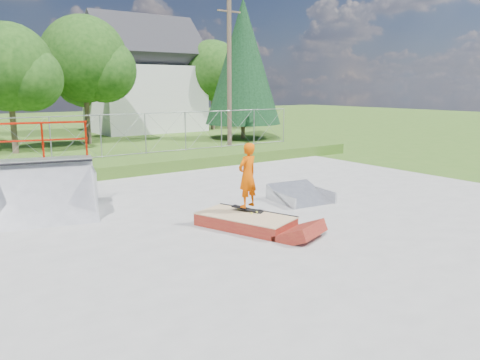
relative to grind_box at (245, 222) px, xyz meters
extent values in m
plane|color=#39621C|center=(0.06, -0.22, -0.17)|extent=(120.00, 120.00, 0.00)
cube|color=gray|center=(0.06, -0.22, -0.15)|extent=(20.00, 16.00, 0.04)
cube|color=#39621C|center=(0.06, 9.28, 0.08)|extent=(24.00, 3.00, 0.50)
cube|color=maroon|center=(0.00, 0.00, -0.01)|extent=(1.86, 2.57, 0.33)
cube|color=tan|center=(0.00, 0.00, 0.16)|extent=(1.88, 2.59, 0.02)
cube|color=black|center=(0.25, 0.25, 0.22)|extent=(0.61, 0.79, 0.13)
imported|color=#E15100|center=(0.25, 0.25, 1.02)|extent=(0.66, 0.50, 1.61)
cube|color=white|center=(9.06, 25.78, 2.33)|extent=(8.00, 6.00, 5.00)
cube|color=#2A292F|center=(9.06, 25.78, 5.73)|extent=(8.40, 6.08, 6.08)
cylinder|color=brown|center=(7.56, 11.78, 3.83)|extent=(0.24, 0.24, 8.00)
cylinder|color=brown|center=(-1.94, 17.78, 1.05)|extent=(0.30, 0.30, 2.45)
sphere|color=#173E11|center=(-1.94, 17.78, 4.24)|extent=(4.48, 4.48, 4.48)
sphere|color=#173E11|center=(-1.10, 17.22, 3.68)|extent=(3.36, 3.36, 3.36)
cylinder|color=brown|center=(2.56, 19.78, 1.23)|extent=(0.30, 0.30, 2.80)
sphere|color=#173E11|center=(2.56, 19.78, 4.87)|extent=(5.12, 5.12, 5.12)
sphere|color=#173E11|center=(3.52, 19.14, 4.23)|extent=(3.84, 3.84, 3.84)
cylinder|color=brown|center=(14.06, 23.78, 1.14)|extent=(0.30, 0.30, 2.62)
sphere|color=#173E11|center=(14.06, 23.78, 4.55)|extent=(4.80, 4.80, 4.80)
sphere|color=#173E11|center=(14.96, 23.18, 3.95)|extent=(3.60, 3.60, 3.60)
cylinder|color=brown|center=(5.06, 27.78, 0.88)|extent=(0.30, 0.30, 2.10)
sphere|color=#173E11|center=(5.06, 27.78, 3.61)|extent=(3.84, 3.84, 3.84)
sphere|color=#173E11|center=(5.78, 27.30, 3.13)|extent=(2.88, 2.88, 2.88)
cylinder|color=brown|center=(12.06, 16.78, 0.43)|extent=(0.28, 0.28, 1.20)
cone|color=black|center=(12.06, 16.78, 4.88)|extent=(5.04, 5.04, 8.10)
camera|label=1|loc=(-6.49, -8.88, 3.23)|focal=35.00mm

